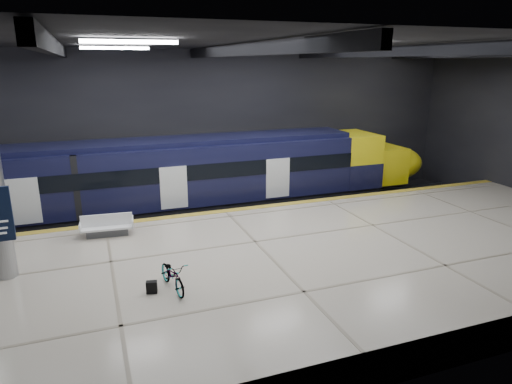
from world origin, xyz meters
TOP-DOWN VIEW (x-y plane):
  - ground at (0.00, 0.00)m, footprint 30.00×30.00m
  - room_shell at (-0.00, 0.00)m, footprint 30.10×16.10m
  - platform at (0.00, -2.50)m, footprint 30.00×11.00m
  - safety_strip at (0.00, 2.75)m, footprint 30.00×0.40m
  - rails at (0.00, 5.50)m, footprint 30.00×1.52m
  - train at (-3.17, 5.50)m, footprint 29.40×2.84m
  - bench at (-4.97, 1.48)m, footprint 1.97×0.95m
  - bicycle at (-3.44, -3.57)m, footprint 0.89×1.76m
  - pannier_bag at (-4.04, -3.57)m, footprint 0.33×0.24m

SIDE VIEW (x-z plane):
  - ground at x=0.00m, z-range 0.00..0.00m
  - rails at x=0.00m, z-range 0.00..0.16m
  - platform at x=0.00m, z-range 0.00..1.10m
  - safety_strip at x=0.00m, z-range 1.10..1.11m
  - pannier_bag at x=-4.04m, z-range 1.10..1.45m
  - bench at x=-4.97m, z-range 0.98..1.82m
  - bicycle at x=-3.44m, z-range 1.10..1.99m
  - train at x=-3.17m, z-range 0.16..3.95m
  - room_shell at x=0.00m, z-range 1.69..9.74m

